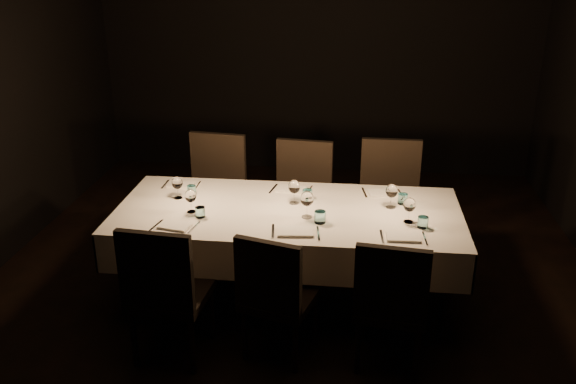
# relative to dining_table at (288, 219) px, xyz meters

# --- Properties ---
(room) EXTENTS (5.01, 6.01, 3.01)m
(room) POSITION_rel_dining_table_xyz_m (0.00, 0.00, 0.81)
(room) COLOR black
(room) RESTS_ON ground
(dining_table) EXTENTS (2.52, 1.12, 0.76)m
(dining_table) POSITION_rel_dining_table_xyz_m (0.00, 0.00, 0.00)
(dining_table) COLOR black
(dining_table) RESTS_ON ground
(chair_near_left) EXTENTS (0.52, 0.52, 0.99)m
(chair_near_left) POSITION_rel_dining_table_xyz_m (-0.69, -0.82, -0.14)
(chair_near_left) COLOR black
(chair_near_left) RESTS_ON ground
(place_setting_near_left) EXTENTS (0.33, 0.40, 0.17)m
(place_setting_near_left) POSITION_rel_dining_table_xyz_m (-0.69, -0.22, 0.14)
(place_setting_near_left) COLOR beige
(place_setting_near_left) RESTS_ON dining_table
(chair_near_center) EXTENTS (0.54, 0.54, 0.91)m
(chair_near_center) POSITION_rel_dining_table_xyz_m (-0.00, -0.72, -0.18)
(chair_near_center) COLOR black
(chair_near_center) RESTS_ON ground
(place_setting_near_center) EXTENTS (0.37, 0.42, 0.20)m
(place_setting_near_center) POSITION_rel_dining_table_xyz_m (0.15, -0.22, 0.15)
(place_setting_near_center) COLOR beige
(place_setting_near_center) RESTS_ON dining_table
(chair_near_right) EXTENTS (0.50, 0.50, 0.93)m
(chair_near_right) POSITION_rel_dining_table_xyz_m (0.73, -0.75, -0.17)
(chair_near_right) COLOR black
(chair_near_right) RESTS_ON ground
(place_setting_near_right) EXTENTS (0.33, 0.41, 0.18)m
(place_setting_near_right) POSITION_rel_dining_table_xyz_m (0.87, -0.22, 0.15)
(place_setting_near_right) COLOR beige
(place_setting_near_right) RESTS_ON dining_table
(chair_far_left) EXTENTS (0.55, 0.55, 1.04)m
(chair_far_left) POSITION_rel_dining_table_xyz_m (-0.74, 0.80, -0.12)
(chair_far_left) COLOR black
(chair_far_left) RESTS_ON ground
(place_setting_far_left) EXTENTS (0.31, 0.40, 0.17)m
(place_setting_far_left) POSITION_rel_dining_table_xyz_m (-0.85, 0.22, 0.14)
(place_setting_far_left) COLOR beige
(place_setting_far_left) RESTS_ON dining_table
(chair_far_center) EXTENTS (0.53, 0.53, 1.01)m
(chair_far_center) POSITION_rel_dining_table_xyz_m (0.03, 0.77, -0.13)
(chair_far_center) COLOR black
(chair_far_center) RESTS_ON ground
(place_setting_far_center) EXTENTS (0.35, 0.41, 0.19)m
(place_setting_far_center) POSITION_rel_dining_table_xyz_m (0.04, 0.22, 0.15)
(place_setting_far_center) COLOR beige
(place_setting_far_center) RESTS_ON dining_table
(chair_far_right) EXTENTS (0.51, 0.51, 1.05)m
(chair_far_right) POSITION_rel_dining_table_xyz_m (0.78, 0.77, -0.12)
(chair_far_right) COLOR black
(chair_far_right) RESTS_ON ground
(place_setting_far_right) EXTENTS (0.34, 0.41, 0.18)m
(place_setting_far_right) POSITION_rel_dining_table_xyz_m (0.75, 0.22, 0.15)
(place_setting_far_right) COLOR beige
(place_setting_far_right) RESTS_ON dining_table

